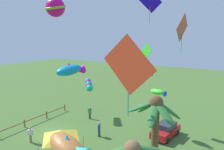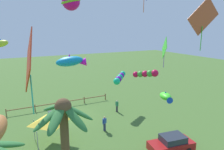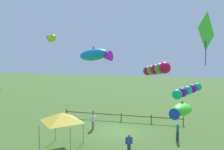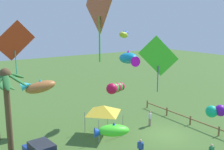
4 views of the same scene
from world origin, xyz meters
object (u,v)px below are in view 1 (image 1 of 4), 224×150
kite_diamond_6 (150,1)px  kite_ball_5 (55,7)px  parked_car_0 (166,130)px  kite_fish_3 (158,92)px  festival_tent (61,134)px  kite_fish_4 (69,148)px  kite_diamond_7 (146,52)px  spectator_1 (30,135)px  kite_tube_10 (143,75)px  kite_diamond_9 (129,65)px  palm_tree_1 (155,127)px  kite_diamond_2 (182,28)px  spectator_0 (99,129)px  spectator_2 (90,113)px  kite_fish_1 (71,70)px  kite_tube_8 (89,85)px

kite_diamond_6 → kite_ball_5: bearing=-69.7°
parked_car_0 → kite_fish_3: (0.05, -0.99, 4.02)m
kite_fish_3 → kite_ball_5: size_ratio=0.99×
festival_tent → kite_fish_4: size_ratio=0.81×
kite_fish_4 → kite_diamond_7: (-14.43, -1.55, 4.26)m
spectator_1 → kite_tube_10: size_ratio=0.82×
kite_fish_3 → kite_diamond_9: kite_diamond_9 is taller
palm_tree_1 → kite_tube_10: 9.51m
kite_diamond_2 → spectator_0: bearing=-52.3°
kite_diamond_2 → kite_diamond_6: size_ratio=1.36×
spectator_0 → parked_car_0: bearing=120.9°
spectator_2 → spectator_0: bearing=47.7°
parked_car_0 → kite_fish_1: 11.77m
kite_fish_3 → kite_tube_10: bearing=-41.6°
kite_diamond_2 → kite_fish_4: kite_diamond_2 is taller
festival_tent → parked_car_0: bearing=146.1°
kite_fish_1 → kite_ball_5: 6.36m
kite_diamond_6 → festival_tent: bearing=-37.0°
spectator_1 → kite_diamond_7: (-9.48, 8.17, 7.91)m
kite_diamond_7 → kite_ball_5: bearing=-43.8°
kite_diamond_7 → kite_tube_8: bearing=-85.0°
kite_tube_10 → festival_tent: bearing=-27.1°
kite_fish_4 → kite_tube_8: (-13.77, -9.04, -0.15)m
parked_car_0 → kite_diamond_7: kite_diamond_7 is taller
festival_tent → kite_fish_3: 10.67m
kite_diamond_6 → kite_fish_4: bearing=-1.4°
parked_car_0 → spectator_2: bearing=-89.6°
kite_fish_3 → kite_fish_4: kite_fish_4 is taller
kite_fish_1 → kite_diamond_2: (-8.19, 7.80, 3.88)m
spectator_1 → kite_tube_8: 9.52m
palm_tree_1 → festival_tent: palm_tree_1 is taller
parked_car_0 → kite_fish_4: kite_fish_4 is taller
palm_tree_1 → kite_fish_3: (-9.62, -3.19, -0.37)m
palm_tree_1 → spectator_1: (-1.41, -13.37, -4.33)m
spectator_1 → spectator_0: bearing=132.2°
kite_fish_4 → kite_tube_10: kite_tube_10 is taller
kite_ball_5 → kite_tube_8: size_ratio=0.81×
spectator_1 → kite_fish_3: kite_fish_3 is taller
palm_tree_1 → spectator_1: palm_tree_1 is taller
kite_diamond_6 → kite_diamond_7: 6.39m
festival_tent → kite_ball_5: 11.83m
kite_ball_5 → kite_diamond_7: 10.55m
spectator_2 → parked_car_0: bearing=90.4°
kite_diamond_9 → spectator_0: bearing=-136.1°
kite_ball_5 → kite_tube_8: kite_ball_5 is taller
spectator_0 → kite_ball_5: 13.08m
kite_diamond_9 → spectator_2: bearing=-134.8°
kite_ball_5 → kite_diamond_6: size_ratio=0.70×
festival_tent → kite_fish_3: bearing=150.5°
spectator_1 → kite_diamond_6: bearing=119.7°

